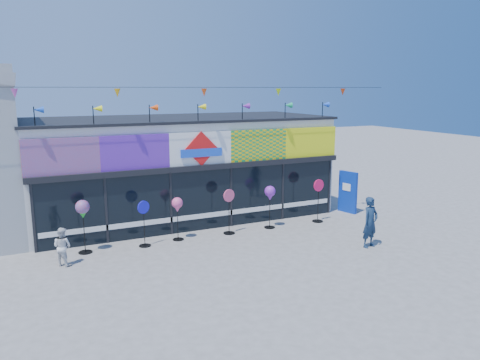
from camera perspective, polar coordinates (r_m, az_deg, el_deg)
ground at (r=14.90m, az=0.12°, el=-9.58°), size 80.00×80.00×0.00m
kite_shop at (r=19.73m, az=-7.35°, el=1.64°), size 16.00×5.70×5.31m
blue_sign at (r=20.58m, az=13.00°, el=-1.43°), size 0.36×0.90×1.79m
spinner_0 at (r=15.82m, az=-18.63°, el=-3.58°), size 0.45×0.45×1.77m
spinner_1 at (r=16.11m, az=-11.62°, el=-5.08°), size 0.43×0.40×1.59m
spinner_2 at (r=16.48m, az=-7.65°, el=-3.16°), size 0.39×0.39×1.54m
spinner_3 at (r=17.12m, az=-1.35°, el=-3.71°), size 0.47×0.43×1.67m
spinner_4 at (r=17.76m, az=3.67°, el=-1.76°), size 0.42×0.42×1.64m
spinner_5 at (r=18.89m, az=9.52°, el=-2.35°), size 0.49×0.44×1.73m
adult_man at (r=16.31m, az=15.60°, el=-4.98°), size 0.69×0.52×1.72m
child at (r=15.18m, az=-20.84°, el=-7.58°), size 0.64×0.63×1.18m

